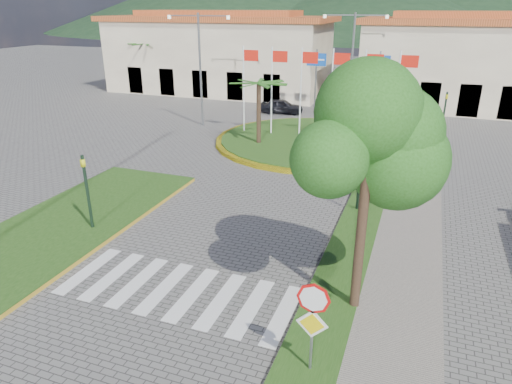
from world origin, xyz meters
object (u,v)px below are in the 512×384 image
(white_van, at_px, (236,90))
(deciduous_tree, at_px, (370,142))
(roundabout_island, at_px, (312,141))
(car_dark_a, at_px, (282,106))
(stop_sign, at_px, (313,315))
(car_dark_b, at_px, (405,100))

(white_van, bearing_deg, deciduous_tree, -156.44)
(roundabout_island, relative_size, car_dark_a, 3.57)
(roundabout_island, bearing_deg, car_dark_a, 119.76)
(stop_sign, distance_m, deciduous_tree, 4.59)
(roundabout_island, relative_size, white_van, 2.71)
(car_dark_b, bearing_deg, car_dark_a, 119.90)
(deciduous_tree, bearing_deg, car_dark_a, 111.94)
(roundabout_island, height_order, car_dark_a, roundabout_island)
(car_dark_a, bearing_deg, car_dark_b, -65.51)
(roundabout_island, height_order, white_van, roundabout_island)
(deciduous_tree, distance_m, car_dark_b, 31.63)
(deciduous_tree, xyz_separation_m, car_dark_b, (-0.49, 31.30, -4.57))
(deciduous_tree, distance_m, white_van, 35.27)
(stop_sign, bearing_deg, roundabout_island, 103.73)
(roundabout_island, height_order, car_dark_b, roundabout_island)
(stop_sign, xyz_separation_m, white_van, (-16.06, 33.79, -1.14))
(stop_sign, distance_m, car_dark_a, 29.62)
(roundabout_island, distance_m, car_dark_b, 15.15)
(car_dark_a, height_order, car_dark_b, car_dark_b)
(white_van, height_order, car_dark_b, white_van)
(roundabout_island, bearing_deg, stop_sign, -76.27)
(deciduous_tree, bearing_deg, car_dark_b, 90.90)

